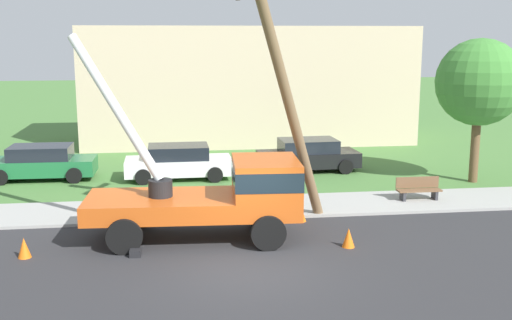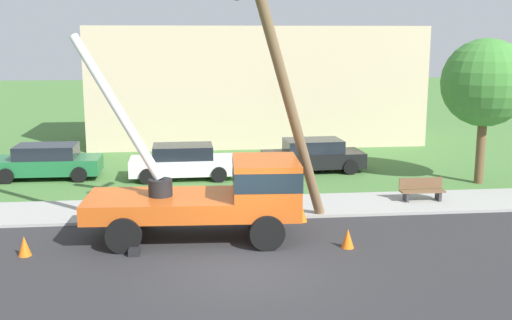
% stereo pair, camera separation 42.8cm
% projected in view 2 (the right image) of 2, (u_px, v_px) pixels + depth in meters
% --- Properties ---
extents(ground_plane, '(120.00, 120.00, 0.00)m').
position_uv_depth(ground_plane, '(221.00, 171.00, 27.84)').
color(ground_plane, '#477538').
extents(road_asphalt, '(80.00, 8.67, 0.01)m').
position_uv_depth(road_asphalt, '(246.00, 269.00, 16.14)').
color(road_asphalt, '#2B2B2D').
rests_on(road_asphalt, ground).
extents(sidewalk_strip, '(80.00, 2.83, 0.10)m').
position_uv_depth(sidewalk_strip, '(230.00, 208.00, 21.74)').
color(sidewalk_strip, '#9E9E99').
rests_on(sidewalk_strip, ground).
extents(utility_truck, '(6.75, 3.21, 5.98)m').
position_uv_depth(utility_truck, '(222.00, 191.00, 18.46)').
color(utility_truck, '#C65119').
rests_on(utility_truck, ground).
extents(leaning_utility_pole, '(3.29, 2.93, 8.38)m').
position_uv_depth(leaning_utility_pole, '(286.00, 91.00, 18.79)').
color(leaning_utility_pole, brown).
rests_on(leaning_utility_pole, ground).
extents(traffic_cone_ahead, '(0.36, 0.36, 0.56)m').
position_uv_depth(traffic_cone_ahead, '(348.00, 238.00, 17.73)').
color(traffic_cone_ahead, orange).
rests_on(traffic_cone_ahead, ground).
extents(traffic_cone_behind, '(0.36, 0.36, 0.56)m').
position_uv_depth(traffic_cone_behind, '(24.00, 246.00, 17.09)').
color(traffic_cone_behind, orange).
rests_on(traffic_cone_behind, ground).
extents(traffic_cone_curbside, '(0.36, 0.36, 0.56)m').
position_uv_depth(traffic_cone_curbside, '(302.00, 213.00, 20.23)').
color(traffic_cone_curbside, orange).
rests_on(traffic_cone_curbside, ground).
extents(parked_sedan_green, '(4.42, 2.06, 1.42)m').
position_uv_depth(parked_sedan_green, '(47.00, 162.00, 26.34)').
color(parked_sedan_green, '#1E6638').
rests_on(parked_sedan_green, ground).
extents(parked_sedan_white, '(4.42, 2.05, 1.42)m').
position_uv_depth(parked_sedan_white, '(183.00, 162.00, 26.31)').
color(parked_sedan_white, silver).
rests_on(parked_sedan_white, ground).
extents(parked_sedan_black, '(4.47, 2.14, 1.42)m').
position_uv_depth(parked_sedan_black, '(313.00, 155.00, 27.70)').
color(parked_sedan_black, black).
rests_on(parked_sedan_black, ground).
extents(park_bench, '(1.60, 0.45, 0.90)m').
position_uv_depth(park_bench, '(422.00, 190.00, 22.46)').
color(park_bench, brown).
rests_on(park_bench, ground).
extents(roadside_tree_near, '(3.48, 3.48, 5.82)m').
position_uv_depth(roadside_tree_near, '(485.00, 83.00, 24.82)').
color(roadside_tree_near, brown).
rests_on(roadside_tree_near, ground).
extents(lowrise_building_backdrop, '(18.00, 6.00, 6.40)m').
position_uv_depth(lowrise_building_backdrop, '(255.00, 84.00, 35.43)').
color(lowrise_building_backdrop, '#C6B293').
rests_on(lowrise_building_backdrop, ground).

